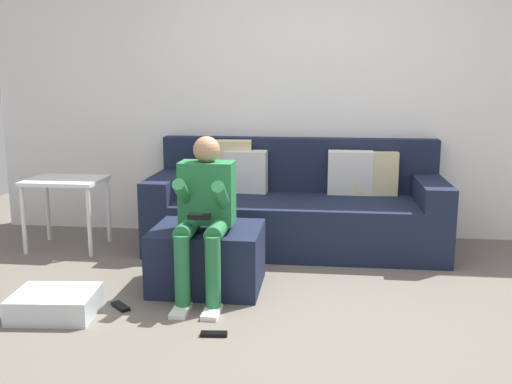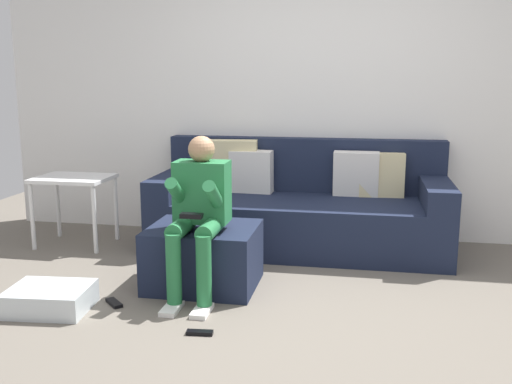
{
  "view_description": "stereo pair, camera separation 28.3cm",
  "coord_description": "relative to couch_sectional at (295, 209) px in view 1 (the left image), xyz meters",
  "views": [
    {
      "loc": [
        0.11,
        -3.26,
        1.43
      ],
      "look_at": [
        -0.39,
        1.01,
        0.58
      ],
      "focal_mm": 40.88,
      "sensor_mm": 36.0,
      "label": 1
    },
    {
      "loc": [
        0.39,
        -3.21,
        1.43
      ],
      "look_at": [
        -0.39,
        1.01,
        0.58
      ],
      "focal_mm": 40.88,
      "sensor_mm": 36.0,
      "label": 2
    }
  ],
  "objects": [
    {
      "name": "remote_near_ottoman",
      "position": [
        -0.36,
        -1.84,
        -0.31
      ],
      "size": [
        0.15,
        0.06,
        0.02
      ],
      "primitive_type": "cube",
      "rotation": [
        0.0,
        0.0,
        0.09
      ],
      "color": "black",
      "rests_on": "ground_plane"
    },
    {
      "name": "side_table",
      "position": [
        -1.9,
        -0.28,
        0.19
      ],
      "size": [
        0.62,
        0.48,
        0.6
      ],
      "color": "white",
      "rests_on": "ground_plane"
    },
    {
      "name": "remote_by_storage_bin",
      "position": [
        -1.02,
        -1.51,
        -0.31
      ],
      "size": [
        0.15,
        0.15,
        0.02
      ],
      "primitive_type": "cube",
      "rotation": [
        0.0,
        0.0,
        -0.78
      ],
      "color": "black",
      "rests_on": "ground_plane"
    },
    {
      "name": "wall_back",
      "position": [
        0.12,
        0.45,
        0.94
      ],
      "size": [
        5.86,
        0.1,
        2.51
      ],
      "primitive_type": "cube",
      "color": "white",
      "rests_on": "ground_plane"
    },
    {
      "name": "person_seated",
      "position": [
        -0.52,
        -1.24,
        0.28
      ],
      "size": [
        0.35,
        0.61,
        1.05
      ],
      "color": "#26723F",
      "rests_on": "ground_plane"
    },
    {
      "name": "storage_bin",
      "position": [
        -1.37,
        -1.66,
        -0.25
      ],
      "size": [
        0.52,
        0.43,
        0.15
      ],
      "primitive_type": "cube",
      "rotation": [
        0.0,
        0.0,
        0.09
      ],
      "color": "silver",
      "rests_on": "ground_plane"
    },
    {
      "name": "ottoman",
      "position": [
        -0.54,
        -1.07,
        -0.11
      ],
      "size": [
        0.73,
        0.61,
        0.42
      ],
      "primitive_type": "cube",
      "color": "#192138",
      "rests_on": "ground_plane"
    },
    {
      "name": "couch_sectional",
      "position": [
        0.0,
        0.0,
        0.0
      ],
      "size": [
        2.42,
        0.93,
        0.9
      ],
      "color": "#192138",
      "rests_on": "ground_plane"
    },
    {
      "name": "ground_plane",
      "position": [
        0.12,
        -1.58,
        -0.32
      ],
      "size": [
        7.62,
        7.62,
        0.0
      ],
      "primitive_type": "plane",
      "color": "#6B6359"
    },
    {
      "name": "remote_under_side_table",
      "position": [
        -1.46,
        -1.21,
        -0.31
      ],
      "size": [
        0.18,
        0.05,
        0.02
      ],
      "primitive_type": "cube",
      "rotation": [
        0.0,
        0.0,
        0.0
      ],
      "color": "black",
      "rests_on": "ground_plane"
    }
  ]
}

